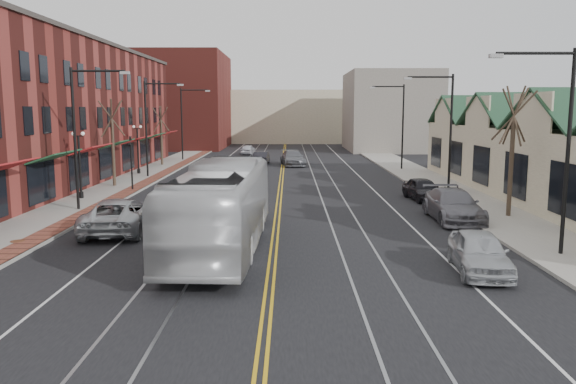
{
  "coord_description": "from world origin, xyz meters",
  "views": [
    {
      "loc": [
        0.64,
        -15.81,
        5.86
      ],
      "look_at": [
        0.59,
        10.2,
        2.0
      ],
      "focal_mm": 35.0,
      "sensor_mm": 36.0,
      "label": 1
    }
  ],
  "objects_px": {
    "transit_bus": "(222,207)",
    "parked_car_c": "(453,205)",
    "parked_car_a": "(479,252)",
    "parked_car_b": "(450,206)",
    "parked_car_d": "(423,189)",
    "parked_suv": "(119,215)"
  },
  "relations": [
    {
      "from": "parked_suv",
      "to": "parked_car_b",
      "type": "distance_m",
      "value": 17.12
    },
    {
      "from": "transit_bus",
      "to": "parked_car_b",
      "type": "height_order",
      "value": "transit_bus"
    },
    {
      "from": "parked_suv",
      "to": "parked_car_c",
      "type": "height_order",
      "value": "parked_car_c"
    },
    {
      "from": "transit_bus",
      "to": "parked_car_c",
      "type": "height_order",
      "value": "transit_bus"
    },
    {
      "from": "parked_car_a",
      "to": "parked_car_b",
      "type": "distance_m",
      "value": 10.14
    },
    {
      "from": "parked_car_c",
      "to": "parked_suv",
      "type": "bearing_deg",
      "value": -170.31
    },
    {
      "from": "parked_car_a",
      "to": "parked_car_c",
      "type": "bearing_deg",
      "value": 85.46
    },
    {
      "from": "parked_car_b",
      "to": "transit_bus",
      "type": "bearing_deg",
      "value": -145.42
    },
    {
      "from": "parked_car_a",
      "to": "parked_car_d",
      "type": "xyz_separation_m",
      "value": [
        1.8,
        16.24,
        -0.03
      ]
    },
    {
      "from": "transit_bus",
      "to": "parked_car_a",
      "type": "bearing_deg",
      "value": 161.72
    },
    {
      "from": "transit_bus",
      "to": "parked_car_c",
      "type": "xyz_separation_m",
      "value": [
        11.48,
        5.98,
        -0.97
      ]
    },
    {
      "from": "transit_bus",
      "to": "parked_car_b",
      "type": "distance_m",
      "value": 13.22
    },
    {
      "from": "parked_car_d",
      "to": "parked_car_b",
      "type": "bearing_deg",
      "value": -96.66
    },
    {
      "from": "parked_car_a",
      "to": "parked_car_c",
      "type": "height_order",
      "value": "parked_car_c"
    },
    {
      "from": "parked_car_a",
      "to": "transit_bus",
      "type": "bearing_deg",
      "value": 166.27
    },
    {
      "from": "parked_car_b",
      "to": "parked_car_c",
      "type": "distance_m",
      "value": 0.51
    },
    {
      "from": "parked_car_a",
      "to": "parked_suv",
      "type": "bearing_deg",
      "value": 162.1
    },
    {
      "from": "parked_suv",
      "to": "parked_car_a",
      "type": "bearing_deg",
      "value": 151.5
    },
    {
      "from": "parked_car_c",
      "to": "transit_bus",
      "type": "bearing_deg",
      "value": -152.18
    },
    {
      "from": "parked_car_d",
      "to": "parked_car_a",
      "type": "bearing_deg",
      "value": -102.99
    },
    {
      "from": "parked_car_a",
      "to": "parked_car_b",
      "type": "relative_size",
      "value": 1.07
    },
    {
      "from": "parked_car_a",
      "to": "parked_car_c",
      "type": "relative_size",
      "value": 0.78
    }
  ]
}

